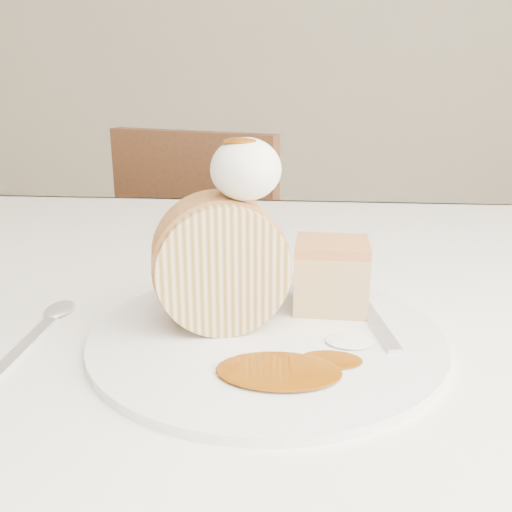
{
  "coord_description": "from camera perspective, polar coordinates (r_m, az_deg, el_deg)",
  "views": [
    {
      "loc": [
        0.03,
        -0.39,
        0.97
      ],
      "look_at": [
        -0.01,
        0.07,
        0.82
      ],
      "focal_mm": 40.0,
      "sensor_mm": 36.0,
      "label": 1
    }
  ],
  "objects": [
    {
      "name": "table",
      "position": [
        0.67,
        2.0,
        -10.13
      ],
      "size": [
        1.4,
        0.9,
        0.75
      ],
      "color": "white",
      "rests_on": "ground"
    },
    {
      "name": "chair_far",
      "position": [
        1.43,
        -3.97,
        -2.09
      ],
      "size": [
        0.52,
        0.52,
        0.86
      ],
      "rotation": [
        0.0,
        0.0,
        2.8
      ],
      "color": "brown",
      "rests_on": "ground"
    },
    {
      "name": "plate",
      "position": [
        0.5,
        1.05,
        -7.98
      ],
      "size": [
        0.32,
        0.32,
        0.01
      ],
      "primitive_type": "cylinder",
      "rotation": [
        0.0,
        0.0,
        -0.03
      ],
      "color": "white",
      "rests_on": "table"
    },
    {
      "name": "roulade_slice",
      "position": [
        0.5,
        -3.58,
        -0.75
      ],
      "size": [
        0.13,
        0.09,
        0.11
      ],
      "primitive_type": "cylinder",
      "rotation": [
        1.57,
        0.0,
        0.26
      ],
      "color": "#CDB58E",
      "rests_on": "plate"
    },
    {
      "name": "cake_chunk",
      "position": [
        0.55,
        7.51,
        -2.31
      ],
      "size": [
        0.07,
        0.06,
        0.06
      ],
      "primitive_type": "cube",
      "rotation": [
        0.0,
        0.0,
        -0.03
      ],
      "color": "#C6854B",
      "rests_on": "plate"
    },
    {
      "name": "whipped_cream",
      "position": [
        0.48,
        -1.03,
        8.67
      ],
      "size": [
        0.06,
        0.06,
        0.05
      ],
      "primitive_type": "ellipsoid",
      "color": "white",
      "rests_on": "roulade_slice"
    },
    {
      "name": "caramel_drizzle",
      "position": [
        0.47,
        -1.55,
        12.14
      ],
      "size": [
        0.03,
        0.02,
        0.01
      ],
      "primitive_type": "ellipsoid",
      "color": "#6A3304",
      "rests_on": "whipped_cream"
    },
    {
      "name": "caramel_pool",
      "position": [
        0.44,
        2.28,
        -11.38
      ],
      "size": [
        0.1,
        0.07,
        0.0
      ],
      "primitive_type": null,
      "rotation": [
        0.0,
        0.0,
        -0.03
      ],
      "color": "#6A3304",
      "rests_on": "plate"
    },
    {
      "name": "fork",
      "position": [
        0.53,
        11.68,
        -6.17
      ],
      "size": [
        0.05,
        0.18,
        0.0
      ],
      "primitive_type": "cube",
      "rotation": [
        0.0,
        0.0,
        0.16
      ],
      "color": "silver",
      "rests_on": "plate"
    },
    {
      "name": "spoon",
      "position": [
        0.53,
        -22.34,
        -8.53
      ],
      "size": [
        0.03,
        0.15,
        0.0
      ],
      "primitive_type": "cube",
      "rotation": [
        0.0,
        0.0,
        0.02
      ],
      "color": "silver",
      "rests_on": "table"
    }
  ]
}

